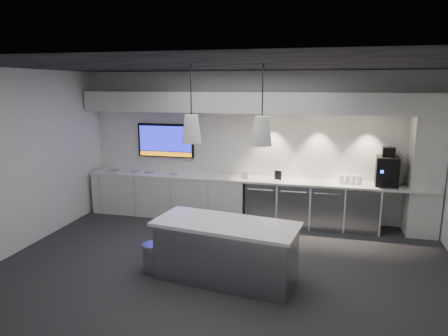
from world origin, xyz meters
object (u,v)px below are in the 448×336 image
(wall_tv, at_px, (166,140))
(bin, at_px, (153,258))
(island, at_px, (226,251))
(coffee_machine, at_px, (387,170))

(wall_tv, distance_m, bin, 3.26)
(island, relative_size, coffee_machine, 2.96)
(bin, bearing_deg, coffee_machine, 35.93)
(wall_tv, bearing_deg, coffee_machine, -3.17)
(bin, height_order, coffee_machine, coffee_machine)
(island, distance_m, coffee_machine, 3.63)
(island, height_order, coffee_machine, coffee_machine)
(coffee_machine, bearing_deg, bin, -140.00)
(wall_tv, xyz_separation_m, bin, (0.89, -2.83, -1.34))
(coffee_machine, bearing_deg, wall_tv, -179.10)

